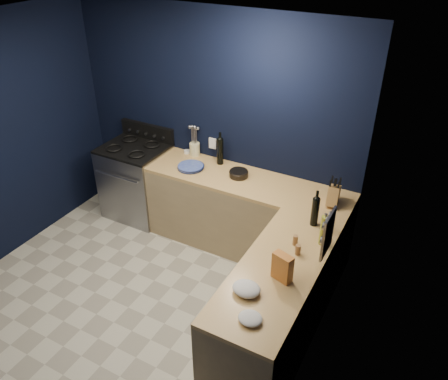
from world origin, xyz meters
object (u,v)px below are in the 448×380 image
Objects in this scene: utensil_crock at (195,149)px; crouton_bag at (282,267)px; knife_block at (333,196)px; gas_range at (137,182)px; plate_stack at (191,167)px.

crouton_bag is at bearing -41.18° from utensil_crock.
crouton_bag is at bearing -98.45° from knife_block.
gas_range is 4.73× the size of knife_block.
knife_block is (1.76, -0.27, 0.02)m from utensil_crock.
utensil_crock is 2.29m from crouton_bag.
utensil_crock is at bearing 113.38° from plate_stack.
knife_block is at bearing 0.08° from gas_range.
knife_block reaches higher than utensil_crock.
crouton_bag reaches higher than knife_block.
utensil_crock is at bearing 20.80° from gas_range.
plate_stack is at bearing 160.21° from crouton_bag.
knife_block is (1.63, 0.04, 0.08)m from plate_stack.
utensil_crock is 0.78× the size of knife_block.
knife_block is 0.81× the size of crouton_bag.
knife_block is at bearing 1.55° from plate_stack.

